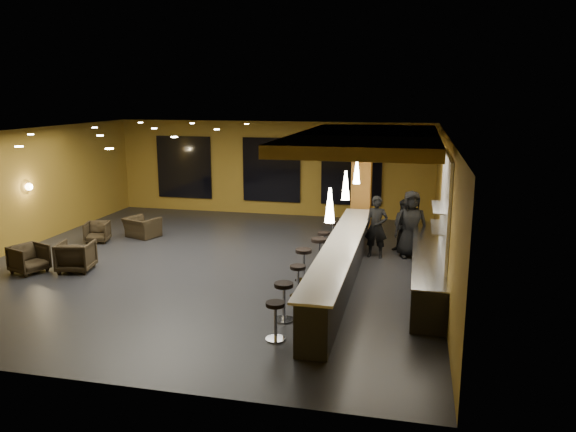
% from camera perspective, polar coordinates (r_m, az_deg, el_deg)
% --- Properties ---
extents(floor, '(12.00, 13.00, 0.10)m').
position_cam_1_polar(floor, '(15.44, -7.70, -4.93)').
color(floor, black).
rests_on(floor, ground).
extents(ceiling, '(12.00, 13.00, 0.10)m').
position_cam_1_polar(ceiling, '(14.78, -8.11, 8.52)').
color(ceiling, black).
extents(wall_back, '(12.00, 0.10, 3.50)m').
position_cam_1_polar(wall_back, '(21.18, -1.63, 4.88)').
color(wall_back, olive).
rests_on(wall_back, floor).
extents(wall_front, '(12.00, 0.10, 3.50)m').
position_cam_1_polar(wall_front, '(9.36, -22.24, -5.76)').
color(wall_front, olive).
rests_on(wall_front, floor).
extents(wall_left, '(0.10, 13.00, 3.50)m').
position_cam_1_polar(wall_left, '(18.04, -26.20, 2.29)').
color(wall_left, olive).
rests_on(wall_left, floor).
extents(wall_right, '(0.10, 13.00, 3.50)m').
position_cam_1_polar(wall_right, '(14.07, 15.82, 0.57)').
color(wall_right, olive).
rests_on(wall_right, floor).
extents(wood_soffit, '(3.60, 8.00, 0.28)m').
position_cam_1_polar(wood_soffit, '(14.87, 8.04, 7.81)').
color(wood_soffit, '#A77E30').
rests_on(wood_soffit, ceiling).
extents(window_left, '(2.20, 0.06, 2.40)m').
position_cam_1_polar(window_left, '(22.21, -10.50, 4.90)').
color(window_left, black).
rests_on(window_left, wall_back).
extents(window_center, '(2.20, 0.06, 2.40)m').
position_cam_1_polar(window_center, '(21.08, -1.70, 4.71)').
color(window_center, black).
rests_on(window_center, wall_back).
extents(window_right, '(2.20, 0.06, 2.40)m').
position_cam_1_polar(window_right, '(20.53, 6.45, 4.43)').
color(window_right, black).
rests_on(window_right, wall_back).
extents(tile_backsplash, '(0.06, 3.20, 2.40)m').
position_cam_1_polar(tile_backsplash, '(13.04, 15.69, 0.79)').
color(tile_backsplash, white).
rests_on(tile_backsplash, wall_right).
extents(bar_counter, '(0.60, 8.00, 1.00)m').
position_cam_1_polar(bar_counter, '(13.49, 5.44, -5.00)').
color(bar_counter, black).
rests_on(bar_counter, floor).
extents(bar_top, '(0.78, 8.10, 0.05)m').
position_cam_1_polar(bar_top, '(13.34, 5.48, -2.84)').
color(bar_top, silver).
rests_on(bar_top, bar_counter).
extents(prep_counter, '(0.70, 6.00, 0.86)m').
position_cam_1_polar(prep_counter, '(13.89, 13.94, -5.10)').
color(prep_counter, black).
rests_on(prep_counter, floor).
extents(prep_top, '(0.72, 6.00, 0.03)m').
position_cam_1_polar(prep_top, '(13.77, 14.04, -3.29)').
color(prep_top, silver).
rests_on(prep_top, prep_counter).
extents(wall_shelf_lower, '(0.30, 1.50, 0.03)m').
position_cam_1_polar(wall_shelf_lower, '(12.92, 15.00, -1.09)').
color(wall_shelf_lower, silver).
rests_on(wall_shelf_lower, wall_right).
extents(wall_shelf_upper, '(0.30, 1.50, 0.03)m').
position_cam_1_polar(wall_shelf_upper, '(12.82, 15.12, 0.87)').
color(wall_shelf_upper, silver).
rests_on(wall_shelf_upper, wall_right).
extents(column, '(0.60, 0.60, 3.50)m').
position_cam_1_polar(column, '(17.67, 7.50, 3.27)').
color(column, '#975F21').
rests_on(column, floor).
extents(wall_sconce, '(0.22, 0.22, 0.22)m').
position_cam_1_polar(wall_sconce, '(18.31, -24.83, 2.71)').
color(wall_sconce, '#FFE5B2').
rests_on(wall_sconce, wall_left).
extents(pendant_0, '(0.20, 0.20, 0.70)m').
position_cam_1_polar(pendant_0, '(11.11, 4.27, 1.10)').
color(pendant_0, white).
rests_on(pendant_0, wood_soffit).
extents(pendant_1, '(0.20, 0.20, 0.70)m').
position_cam_1_polar(pendant_1, '(13.55, 5.88, 3.12)').
color(pendant_1, white).
rests_on(pendant_1, wood_soffit).
extents(pendant_2, '(0.20, 0.20, 0.70)m').
position_cam_1_polar(pendant_2, '(16.00, 7.00, 4.52)').
color(pendant_2, white).
rests_on(pendant_2, wood_soffit).
extents(staff_a, '(0.68, 0.49, 1.74)m').
position_cam_1_polar(staff_a, '(15.81, 8.96, -1.11)').
color(staff_a, black).
rests_on(staff_a, floor).
extents(staff_b, '(0.86, 0.74, 1.54)m').
position_cam_1_polar(staff_b, '(16.48, 11.83, -1.01)').
color(staff_b, black).
rests_on(staff_b, floor).
extents(staff_c, '(1.02, 0.77, 1.89)m').
position_cam_1_polar(staff_c, '(15.97, 12.37, -0.83)').
color(staff_c, black).
rests_on(staff_c, floor).
extents(armchair_a, '(1.01, 1.00, 0.72)m').
position_cam_1_polar(armchair_a, '(15.87, -24.82, -3.97)').
color(armchair_a, black).
rests_on(armchair_a, floor).
extents(armchair_b, '(0.99, 1.01, 0.78)m').
position_cam_1_polar(armchair_b, '(15.53, -20.74, -3.84)').
color(armchair_b, black).
rests_on(armchair_b, floor).
extents(armchair_c, '(0.85, 0.86, 0.64)m').
position_cam_1_polar(armchair_c, '(18.30, -18.80, -1.55)').
color(armchair_c, black).
rests_on(armchair_c, floor).
extents(armchair_d, '(1.22, 1.14, 0.64)m').
position_cam_1_polar(armchair_d, '(18.51, -14.61, -1.12)').
color(armchair_d, black).
rests_on(armchair_d, floor).
extents(bar_stool_0, '(0.38, 0.38, 0.74)m').
position_cam_1_polar(bar_stool_0, '(10.57, -1.30, -10.10)').
color(bar_stool_0, silver).
rests_on(bar_stool_0, floor).
extents(bar_stool_1, '(0.40, 0.40, 0.80)m').
position_cam_1_polar(bar_stool_1, '(11.40, -0.43, -8.18)').
color(bar_stool_1, silver).
rests_on(bar_stool_1, floor).
extents(bar_stool_2, '(0.37, 0.37, 0.74)m').
position_cam_1_polar(bar_stool_2, '(12.69, 1.01, -6.20)').
color(bar_stool_2, silver).
rests_on(bar_stool_2, floor).
extents(bar_stool_3, '(0.42, 0.42, 0.82)m').
position_cam_1_polar(bar_stool_3, '(13.68, 1.59, -4.58)').
color(bar_stool_3, silver).
rests_on(bar_stool_3, floor).
extents(bar_stool_4, '(0.42, 0.42, 0.84)m').
position_cam_1_polar(bar_stool_4, '(14.61, 3.15, -3.44)').
color(bar_stool_4, silver).
rests_on(bar_stool_4, floor).
extents(bar_stool_5, '(0.36, 0.36, 0.71)m').
position_cam_1_polar(bar_stool_5, '(15.78, 3.63, -2.54)').
color(bar_stool_5, silver).
rests_on(bar_stool_5, floor).
extents(bar_stool_6, '(0.38, 0.38, 0.76)m').
position_cam_1_polar(bar_stool_6, '(16.86, 4.59, -1.49)').
color(bar_stool_6, silver).
rests_on(bar_stool_6, floor).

